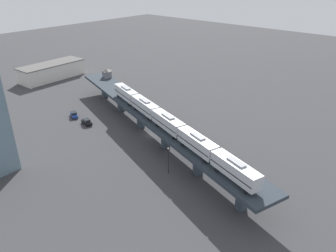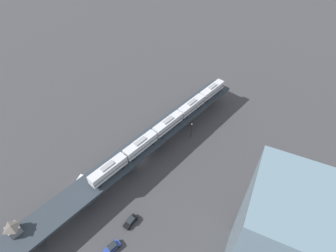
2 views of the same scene
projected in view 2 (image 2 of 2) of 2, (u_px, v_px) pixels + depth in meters
ground_plane at (141, 160)px, 88.16m from camera, size 400.00×400.00×0.00m
elevated_viaduct at (140, 149)px, 84.09m from camera, size 35.26×90.36×6.85m
subway_train at (168, 124)px, 87.22m from camera, size 21.15×60.43×4.45m
signal_hut at (13, 229)px, 62.65m from camera, size 4.03×4.03×3.40m
street_car_blue at (112, 247)px, 67.10m from camera, size 3.39×4.75×1.89m
street_car_black at (130, 221)px, 72.00m from camera, size 2.53×4.64×1.89m
delivery_truck at (79, 187)px, 78.82m from camera, size 3.08×7.41×3.20m
street_lamp at (191, 129)px, 92.75m from camera, size 0.44×0.44×6.94m
office_tower at (275, 248)px, 50.44m from camera, size 16.00×16.00×36.00m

